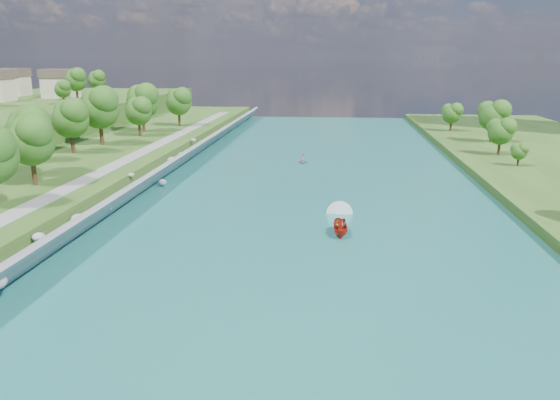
# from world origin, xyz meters

# --- Properties ---
(ground) EXTENTS (260.00, 260.00, 0.00)m
(ground) POSITION_xyz_m (0.00, 0.00, 0.00)
(ground) COLOR #2D5119
(ground) RESTS_ON ground
(river_water) EXTENTS (55.00, 240.00, 0.10)m
(river_water) POSITION_xyz_m (0.00, 20.00, 0.05)
(river_water) COLOR #18575E
(river_water) RESTS_ON ground
(ridge_west) EXTENTS (60.00, 120.00, 9.00)m
(ridge_west) POSITION_xyz_m (-82.50, 95.00, 4.50)
(ridge_west) COLOR #2D5119
(ridge_west) RESTS_ON ground
(riprap_bank) EXTENTS (4.29, 236.00, 4.36)m
(riprap_bank) POSITION_xyz_m (-25.86, 18.80, 1.81)
(riprap_bank) COLOR slate
(riprap_bank) RESTS_ON ground
(riverside_path) EXTENTS (3.00, 200.00, 0.10)m
(riverside_path) POSITION_xyz_m (-32.50, 20.00, 3.55)
(riverside_path) COLOR gray
(riverside_path) RESTS_ON berm_west
(ridge_houses) EXTENTS (29.50, 29.50, 8.40)m
(ridge_houses) POSITION_xyz_m (-88.67, 100.00, 13.31)
(ridge_houses) COLOR beige
(ridge_houses) RESTS_ON ridge_west
(trees_west) EXTENTS (17.96, 153.02, 13.74)m
(trees_west) POSITION_xyz_m (-41.43, 16.08, 9.39)
(trees_west) COLOR #1F4F15
(trees_west) RESTS_ON berm_west
(trees_ridge) EXTENTS (20.99, 43.79, 10.66)m
(trees_ridge) POSITION_xyz_m (-72.92, 87.68, 13.96)
(trees_ridge) COLOR #1F4F15
(trees_ridge) RESTS_ON ridge_west
(motorboat) EXTENTS (3.60, 19.05, 2.16)m
(motorboat) POSITION_xyz_m (4.12, 8.60, 0.84)
(motorboat) COLOR #B11D0E
(motorboat) RESTS_ON river_water
(raft) EXTENTS (2.55, 3.37, 1.69)m
(raft) POSITION_xyz_m (-3.09, 53.10, 0.49)
(raft) COLOR #969A9E
(raft) RESTS_ON river_water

